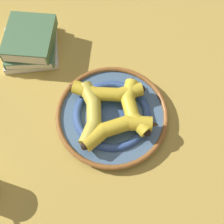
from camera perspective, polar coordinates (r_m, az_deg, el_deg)
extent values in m
plane|color=gold|center=(0.86, 0.53, -0.49)|extent=(2.80, 2.80, 0.00)
cylinder|color=slate|center=(0.85, 0.00, -0.86)|extent=(0.29, 0.29, 0.02)
torus|color=#385699|center=(0.84, 0.00, -0.48)|extent=(0.21, 0.21, 0.02)
cylinder|color=#385699|center=(0.84, 0.00, -0.55)|extent=(0.08, 0.08, 0.00)
torus|color=#995B28|center=(0.84, 0.00, -0.49)|extent=(0.30, 0.30, 0.01)
cylinder|color=gold|center=(0.80, 5.06, -2.10)|extent=(0.05, 0.07, 0.04)
cylinder|color=gold|center=(0.79, 0.68, -2.65)|extent=(0.05, 0.07, 0.04)
cylinder|color=gold|center=(0.78, -3.22, -4.75)|extent=(0.07, 0.07, 0.04)
sphere|color=gold|center=(0.79, 2.81, -1.97)|extent=(0.04, 0.04, 0.04)
sphere|color=gold|center=(0.79, -1.48, -3.34)|extent=(0.04, 0.04, 0.04)
cone|color=#472D19|center=(0.80, 7.30, -2.23)|extent=(0.03, 0.04, 0.03)
sphere|color=black|center=(0.77, -4.99, -6.19)|extent=(0.02, 0.02, 0.02)
cylinder|color=gold|center=(0.78, -4.09, -4.03)|extent=(0.07, 0.06, 0.04)
cylinder|color=gold|center=(0.81, -3.33, -0.24)|extent=(0.06, 0.04, 0.04)
cylinder|color=gold|center=(0.83, -4.20, 3.27)|extent=(0.07, 0.06, 0.04)
sphere|color=gold|center=(0.79, -3.29, -2.17)|extent=(0.04, 0.04, 0.04)
sphere|color=gold|center=(0.82, -3.37, 1.63)|extent=(0.04, 0.04, 0.04)
cone|color=#472D19|center=(0.78, -4.92, -5.94)|extent=(0.04, 0.04, 0.03)
sphere|color=black|center=(0.85, -5.00, 4.86)|extent=(0.02, 0.02, 0.02)
cylinder|color=gold|center=(0.84, -5.01, 3.99)|extent=(0.06, 0.07, 0.04)
cylinder|color=gold|center=(0.83, -0.84, 3.26)|extent=(0.04, 0.07, 0.04)
cylinder|color=gold|center=(0.84, 3.40, 3.70)|extent=(0.05, 0.07, 0.04)
sphere|color=gold|center=(0.83, -3.01, 3.34)|extent=(0.04, 0.04, 0.04)
sphere|color=gold|center=(0.83, 1.33, 3.18)|extent=(0.04, 0.04, 0.04)
cone|color=#472D19|center=(0.85, -6.97, 4.64)|extent=(0.04, 0.04, 0.03)
sphere|color=black|center=(0.84, 5.45, 4.21)|extent=(0.02, 0.02, 0.02)
cylinder|color=yellow|center=(0.84, 3.29, 3.90)|extent=(0.06, 0.05, 0.04)
cylinder|color=yellow|center=(0.81, 3.36, 0.70)|extent=(0.06, 0.05, 0.04)
cylinder|color=yellow|center=(0.79, 5.10, -2.32)|extent=(0.07, 0.06, 0.04)
sphere|color=yellow|center=(0.82, 2.90, 2.33)|extent=(0.04, 0.04, 0.04)
sphere|color=yellow|center=(0.80, 3.83, -0.97)|extent=(0.04, 0.04, 0.04)
cone|color=#472D19|center=(0.85, 3.67, 5.43)|extent=(0.04, 0.04, 0.03)
sphere|color=black|center=(0.79, 6.38, -3.70)|extent=(0.02, 0.02, 0.02)
cube|color=silver|center=(0.99, -14.54, 11.24)|extent=(0.17, 0.17, 0.02)
cube|color=white|center=(0.99, -14.54, 11.06)|extent=(0.16, 0.15, 0.02)
cube|color=#4C754C|center=(0.97, -14.64, 11.87)|extent=(0.16, 0.14, 0.02)
cube|color=white|center=(0.97, -14.66, 11.69)|extent=(0.15, 0.13, 0.02)
cube|color=#4C754C|center=(0.95, -14.84, 13.02)|extent=(0.17, 0.16, 0.04)
cube|color=white|center=(0.95, -14.89, 12.84)|extent=(0.16, 0.14, 0.03)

